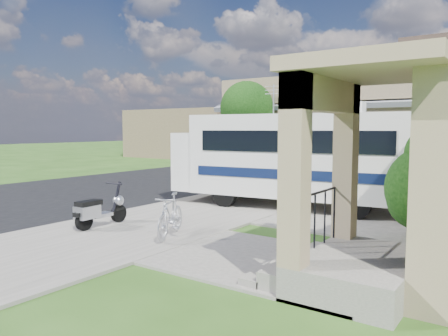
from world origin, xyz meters
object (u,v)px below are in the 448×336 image
Objects in this scene: garden_hose at (327,254)px; van at (299,151)px; pickup_truck at (246,156)px; shrub at (435,185)px; scooter at (98,210)px; motorhome at (293,156)px; bicycle at (171,218)px.

van is at bearing 116.60° from garden_hose.
shrub is at bearing 140.14° from pickup_truck.
van is at bearing 99.20° from scooter.
garden_hose is at bearing -51.96° from van.
motorhome is 6.03m from scooter.
bicycle is (-4.85, -2.74, -0.80)m from shrub.
motorhome reaches higher than shrub.
shrub is 7.60m from scooter.
garden_hose is at bearing 131.07° from pickup_truck.
scooter is at bearing 165.35° from bicycle.
van is at bearing -85.62° from pickup_truck.
motorhome is 5.19m from bicycle.
scooter is 14.43m from pickup_truck.
bicycle is at bearing 119.24° from pickup_truck.
shrub reaches higher than garden_hose.
motorhome is at bearing 61.74° from bicycle.
pickup_truck is (-11.33, 10.70, -0.38)m from shrub.
shrub is 1.57× the size of scooter.
bicycle is 0.24× the size of pickup_truck.
shrub is 21.18m from van.
shrub is 1.58× the size of bicycle.
van reaches higher than bicycle.
van is at bearing 107.22° from motorhome.
scooter is at bearing 111.29° from pickup_truck.
motorhome reaches higher than garden_hose.
shrub is 2.85m from garden_hose.
scooter is 1.00× the size of bicycle.
bicycle is 3.47m from garden_hose.
bicycle is at bearing 4.97° from scooter.
shrub is at bearing 20.61° from scooter.
pickup_truck is at bearing -77.66° from van.
shrub reaches higher than scooter.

